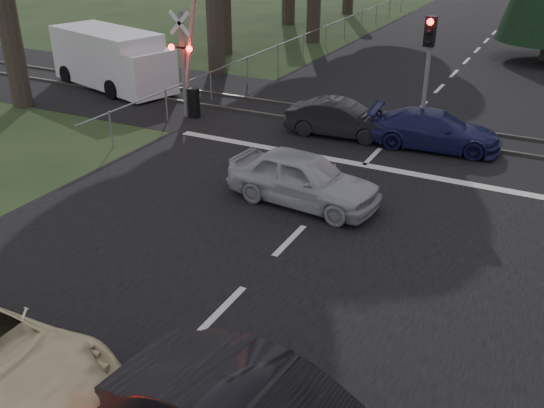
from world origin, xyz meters
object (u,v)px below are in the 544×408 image
Objects in this scene: blue_sedan at (435,130)px; dark_car_far at (341,119)px; white_van at (114,60)px; traffic_signal_center at (428,59)px; silver_car at (303,179)px; crossing_signal at (189,62)px.

dark_car_far is (-3.09, -0.29, -0.00)m from blue_sedan.
blue_sedan is 14.02m from white_van.
traffic_signal_center is 13.62m from white_van.
silver_car is (-1.57, -5.69, -2.11)m from traffic_signal_center.
blue_sedan reaches higher than dark_car_far.
silver_car reaches higher than dark_car_far.
crossing_signal is 8.92m from blue_sedan.
crossing_signal reaches higher than blue_sedan.
blue_sedan is at bearing 11.73° from white_van.
dark_car_far is at bearing -172.89° from traffic_signal_center.
white_van reaches higher than blue_sedan.
crossing_signal reaches higher than white_van.
white_van is (-5.20, 2.01, -0.84)m from crossing_signal.
silver_car is at bearing -105.39° from traffic_signal_center.
crossing_signal reaches higher than silver_car.
dark_car_far is at bearing 5.70° from crossing_signal.
white_van reaches higher than silver_car.
dark_car_far is 0.56× the size of white_van.
blue_sedan is (8.76, 0.86, -1.45)m from crossing_signal.
blue_sedan is at bearing -14.33° from silver_car.
traffic_signal_center reaches higher than blue_sedan.
blue_sedan is 3.11m from dark_car_far.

